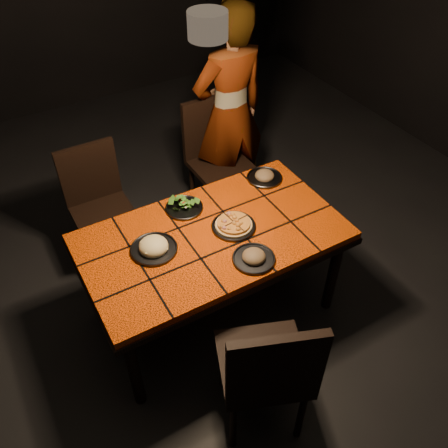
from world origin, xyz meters
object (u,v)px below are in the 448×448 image
plate_pizza (234,225)px  chair_far_left (98,199)px  diner (230,114)px  chair_far_right (216,152)px  dining_table (213,243)px  plate_pasta (154,247)px  chair_near (268,370)px

plate_pizza → chair_far_left: bearing=121.5°
diner → plate_pizza: (-0.58, -1.04, -0.10)m
chair_far_left → chair_far_right: size_ratio=0.93×
diner → plate_pizza: diner is taller
dining_table → diner: bearing=54.6°
dining_table → plate_pizza: (0.14, -0.01, 0.10)m
dining_table → chair_far_left: chair_far_left is taller
chair_far_left → chair_far_right: (1.02, 0.05, 0.04)m
chair_far_right → plate_pizza: size_ratio=3.66×
plate_pasta → dining_table: bearing=-7.9°
plate_pizza → diner: bearing=60.6°
chair_far_right → plate_pizza: (-0.44, -1.01, 0.19)m
chair_far_left → diner: bearing=4.2°
chair_near → diner: diner is taller
chair_far_right → diner: diner is taller
dining_table → diner: 1.27m
plate_pizza → plate_pasta: plate_pasta is taller
chair_far_left → chair_far_right: chair_far_right is taller
chair_far_right → plate_pasta: 1.35m
plate_pasta → chair_far_right: bearing=45.0°
chair_far_right → diner: 0.33m
dining_table → chair_far_left: bearing=115.2°
chair_far_left → plate_pizza: (0.59, -0.96, 0.23)m
chair_far_right → plate_pasta: size_ratio=3.60×
chair_near → plate_pasta: (-0.20, 0.92, 0.18)m
chair_near → chair_far_right: (0.74, 1.86, -0.01)m
chair_far_right → diner: bearing=11.0°
chair_near → chair_far_left: size_ratio=1.09×
chair_far_left → plate_pasta: (0.08, -0.89, 0.23)m
diner → plate_pizza: bearing=59.0°
chair_far_right → plate_pizza: chair_far_right is taller
dining_table → chair_far_right: size_ratio=1.60×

